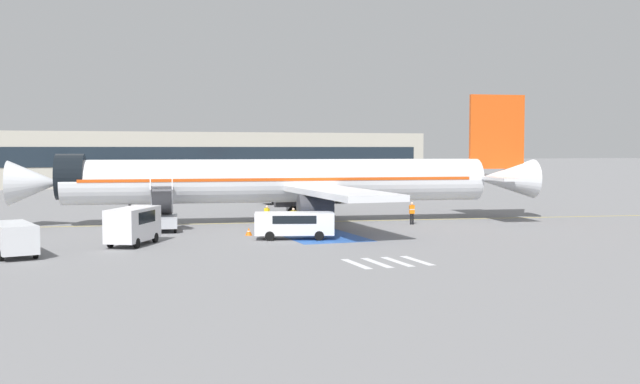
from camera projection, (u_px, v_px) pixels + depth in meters
ground_plane at (266, 222)px, 61.81m from camera, size 600.00×600.00×0.00m
apron_leadline_yellow at (280, 222)px, 61.85m from camera, size 77.66×11.51×0.01m
apron_stand_patch_blue at (320, 236)px, 52.38m from camera, size 5.12×8.31×0.01m
apron_walkway_bar_0 at (356, 264)px, 39.75m from camera, size 0.44×3.60×0.01m
apron_walkway_bar_1 at (377, 263)px, 40.15m from camera, size 0.44×3.60×0.01m
apron_walkway_bar_2 at (397, 262)px, 40.55m from camera, size 0.44×3.60×0.01m
apron_walkway_bar_3 at (417, 261)px, 40.95m from camera, size 0.44×3.60×0.01m
airliner at (288, 181)px, 61.77m from camera, size 43.74×31.20×10.77m
boarding_stairs_forward at (162, 217)px, 55.73m from camera, size 2.87×5.45×4.03m
fuel_tanker at (305, 188)px, 82.52m from camera, size 9.66×2.91×3.33m
service_van_0 at (13, 236)px, 42.35m from camera, size 2.95×4.98×1.90m
service_van_1 at (294, 223)px, 50.43m from camera, size 5.60×3.20×1.82m
service_van_2 at (133, 223)px, 47.37m from camera, size 3.93×4.98×2.38m
ground_crew_0 at (113, 220)px, 53.22m from camera, size 0.49×0.42×1.77m
ground_crew_1 at (293, 217)px, 56.03m from camera, size 0.44×0.24×1.67m
ground_crew_2 at (412, 212)px, 60.11m from camera, size 0.47×0.31×1.81m
ground_crew_3 at (267, 214)px, 58.80m from camera, size 0.42×0.49×1.64m
traffic_cone_0 at (249, 231)px, 52.68m from camera, size 0.50×0.50×0.56m
terminal_building at (136, 159)px, 121.02m from camera, size 97.71×12.10×8.67m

